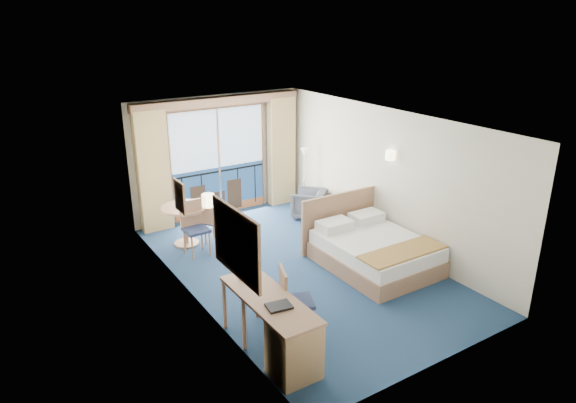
% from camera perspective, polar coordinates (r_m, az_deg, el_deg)
% --- Properties ---
extents(floor, '(6.50, 6.50, 0.00)m').
position_cam_1_polar(floor, '(9.38, 1.16, -7.29)').
color(floor, navy).
rests_on(floor, ground).
extents(room_walls, '(4.04, 6.54, 2.72)m').
position_cam_1_polar(room_walls, '(8.71, 1.24, 3.15)').
color(room_walls, beige).
rests_on(room_walls, ground).
extents(balcony_door, '(2.36, 0.03, 2.52)m').
position_cam_1_polar(balcony_door, '(11.59, -7.69, 4.02)').
color(balcony_door, navy).
rests_on(balcony_door, room_walls).
extents(curtain_left, '(0.65, 0.22, 2.55)m').
position_cam_1_polar(curtain_left, '(10.89, -14.75, 3.21)').
color(curtain_left, tan).
rests_on(curtain_left, room_walls).
extents(curtain_right, '(0.65, 0.22, 2.55)m').
position_cam_1_polar(curtain_right, '(12.14, -0.74, 5.58)').
color(curtain_right, tan).
rests_on(curtain_right, room_walls).
extents(pelmet, '(3.80, 0.25, 0.18)m').
position_cam_1_polar(pelmet, '(11.18, -7.74, 10.98)').
color(pelmet, '#9F7656').
rests_on(pelmet, room_walls).
extents(mirror, '(0.05, 1.25, 0.95)m').
position_cam_1_polar(mirror, '(6.64, -5.78, -4.60)').
color(mirror, '#9F7656').
rests_on(mirror, room_walls).
extents(wall_print, '(0.04, 0.42, 0.52)m').
position_cam_1_polar(wall_print, '(8.30, -11.94, 0.54)').
color(wall_print, '#9F7656').
rests_on(wall_print, room_walls).
extents(sconce_left, '(0.18, 0.18, 0.18)m').
position_cam_1_polar(sconce_left, '(7.30, -8.86, 0.12)').
color(sconce_left, '#FFEAB2').
rests_on(sconce_left, room_walls).
extents(sconce_right, '(0.18, 0.18, 0.18)m').
position_cam_1_polar(sconce_right, '(9.76, 11.30, 5.07)').
color(sconce_right, '#FFEAB2').
rests_on(sconce_right, room_walls).
extents(bed, '(1.77, 2.10, 1.11)m').
position_cam_1_polar(bed, '(9.44, 9.36, -5.30)').
color(bed, '#9F7656').
rests_on(bed, ground).
extents(nightstand, '(0.41, 0.39, 0.54)m').
position_cam_1_polar(nightstand, '(10.77, 6.91, -2.13)').
color(nightstand, tan).
rests_on(nightstand, ground).
extents(phone, '(0.22, 0.19, 0.08)m').
position_cam_1_polar(phone, '(10.60, 6.93, -0.69)').
color(phone, silver).
rests_on(phone, nightstand).
extents(armchair, '(0.98, 0.98, 0.64)m').
position_cam_1_polar(armchair, '(11.51, 2.36, -0.24)').
color(armchair, '#4B515B').
rests_on(armchair, ground).
extents(floor_lamp, '(0.21, 0.21, 1.49)m').
position_cam_1_polar(floor_lamp, '(11.66, 1.84, 4.22)').
color(floor_lamp, silver).
rests_on(floor_lamp, ground).
extents(desk, '(0.60, 1.75, 0.82)m').
position_cam_1_polar(desk, '(6.70, 0.04, -15.09)').
color(desk, '#9F7656').
rests_on(desk, ground).
extents(desk_chair, '(0.57, 0.57, 1.01)m').
position_cam_1_polar(desk_chair, '(7.33, 0.38, -10.59)').
color(desk_chair, '#202A4A').
rests_on(desk_chair, ground).
extents(folder, '(0.34, 0.28, 0.03)m').
position_cam_1_polar(folder, '(6.63, -1.00, -11.55)').
color(folder, black).
rests_on(folder, desk).
extents(desk_lamp, '(0.11, 0.11, 0.41)m').
position_cam_1_polar(desk_lamp, '(7.17, -5.24, -6.41)').
color(desk_lamp, silver).
rests_on(desk_lamp, desk).
extents(round_table, '(0.89, 0.89, 0.80)m').
position_cam_1_polar(round_table, '(10.24, -11.40, -1.55)').
color(round_table, '#9F7656').
rests_on(round_table, ground).
extents(table_chair_a, '(0.54, 0.54, 0.89)m').
position_cam_1_polar(table_chair_a, '(10.23, -8.29, -1.99)').
color(table_chair_a, '#202A4A').
rests_on(table_chair_a, ground).
extents(table_chair_b, '(0.45, 0.46, 1.03)m').
position_cam_1_polar(table_chair_b, '(9.86, -10.40, -2.50)').
color(table_chair_b, '#202A4A').
rests_on(table_chair_b, ground).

